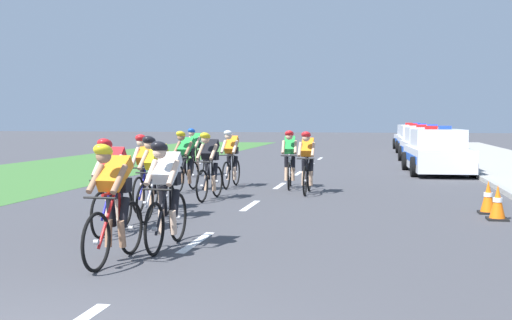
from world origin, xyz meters
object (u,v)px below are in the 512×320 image
at_px(police_car_nearest, 437,153).
at_px(traffic_cone_far, 498,203).
at_px(cyclist_third, 112,184).
at_px(cyclist_second, 166,193).
at_px(cyclist_sixth, 209,165).
at_px(traffic_cone_near, 488,198).
at_px(cyclist_fourth, 155,176).
at_px(police_car_furthest, 412,138).
at_px(cyclist_lead, 114,202).
at_px(cyclist_fifth, 146,171).
at_px(cyclist_seventh, 185,160).
at_px(cyclist_eleventh, 195,151).
at_px(cyclist_eighth, 307,162).
at_px(police_car_third, 417,141).
at_px(police_car_second, 426,147).
at_px(cyclist_tenth, 231,158).
at_px(cyclist_ninth, 290,158).

bearing_deg(police_car_nearest, traffic_cone_far, -88.78).
relative_size(cyclist_third, police_car_nearest, 0.38).
xyz_separation_m(cyclist_second, cyclist_sixth, (-0.83, 5.32, 0.00)).
relative_size(cyclist_sixth, traffic_cone_near, 2.69).
height_order(cyclist_fourth, traffic_cone_far, cyclist_fourth).
bearing_deg(cyclist_sixth, police_car_furthest, 76.71).
bearing_deg(cyclist_lead, cyclist_fifth, 106.00).
relative_size(cyclist_second, traffic_cone_near, 2.69).
relative_size(cyclist_seventh, cyclist_eleventh, 1.00).
xyz_separation_m(traffic_cone_near, traffic_cone_far, (0.04, -0.79, 0.00)).
bearing_deg(cyclist_eighth, police_car_furthest, 80.82).
bearing_deg(cyclist_seventh, cyclist_sixth, -54.77).
relative_size(cyclist_third, police_car_third, 0.39).
bearing_deg(cyclist_seventh, police_car_third, 69.39).
height_order(cyclist_sixth, cyclist_seventh, same).
distance_m(cyclist_sixth, traffic_cone_far, 6.16).
height_order(cyclist_eighth, police_car_second, police_car_second).
height_order(cyclist_sixth, police_car_nearest, police_car_nearest).
relative_size(cyclist_lead, police_car_nearest, 0.38).
relative_size(cyclist_second, cyclist_sixth, 1.00).
bearing_deg(cyclist_lead, police_car_furthest, 80.27).
height_order(cyclist_eighth, traffic_cone_near, cyclist_eighth).
relative_size(cyclist_fourth, police_car_third, 0.39).
distance_m(police_car_nearest, traffic_cone_near, 9.01).
distance_m(cyclist_fifth, police_car_third, 22.07).
distance_m(police_car_nearest, traffic_cone_far, 9.81).
xyz_separation_m(cyclist_third, cyclist_fifth, (-0.38, 2.47, 0.00)).
relative_size(cyclist_sixth, traffic_cone_far, 2.69).
distance_m(cyclist_fourth, police_car_nearest, 12.38).
bearing_deg(cyclist_lead, cyclist_third, 114.49).
xyz_separation_m(cyclist_seventh, police_car_second, (6.69, 11.55, -0.11)).
xyz_separation_m(cyclist_sixth, cyclist_tenth, (-0.12, 2.60, 0.00)).
height_order(cyclist_second, cyclist_fifth, same).
relative_size(cyclist_fifth, cyclist_ninth, 1.00).
distance_m(cyclist_second, cyclist_eleventh, 11.32).
distance_m(police_car_second, police_car_furthest, 10.98).
height_order(cyclist_lead, cyclist_second, same).
distance_m(cyclist_eleventh, police_car_third, 15.63).
bearing_deg(police_car_furthest, cyclist_fifth, -104.04).
height_order(cyclist_third, cyclist_sixth, same).
bearing_deg(police_car_furthest, traffic_cone_near, -89.60).
distance_m(cyclist_fourth, cyclist_eighth, 4.97).
relative_size(police_car_furthest, traffic_cone_far, 7.01).
xyz_separation_m(cyclist_eleventh, police_car_nearest, (7.69, 2.37, -0.11)).
bearing_deg(cyclist_second, cyclist_ninth, 85.54).
height_order(cyclist_fourth, police_car_third, police_car_third).
bearing_deg(cyclist_fifth, police_car_furthest, 75.96).
relative_size(cyclist_fifth, traffic_cone_near, 2.69).
bearing_deg(police_car_furthest, police_car_nearest, -90.00).
height_order(cyclist_tenth, cyclist_eleventh, same).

